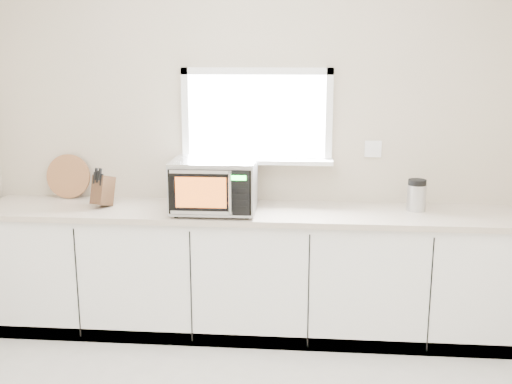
# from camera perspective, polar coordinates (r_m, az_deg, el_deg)

# --- Properties ---
(back_wall) EXTENTS (4.00, 0.17, 2.70)m
(back_wall) POSITION_cam_1_polar(r_m,az_deg,el_deg) (4.44, 0.09, 4.83)
(back_wall) COLOR beige
(back_wall) RESTS_ON ground
(cabinets) EXTENTS (3.92, 0.60, 0.88)m
(cabinets) POSITION_cam_1_polar(r_m,az_deg,el_deg) (4.38, -0.25, -7.77)
(cabinets) COLOR white
(cabinets) RESTS_ON ground
(countertop) EXTENTS (3.92, 0.64, 0.04)m
(countertop) POSITION_cam_1_polar(r_m,az_deg,el_deg) (4.23, -0.27, -1.97)
(countertop) COLOR beige
(countertop) RESTS_ON cabinets
(microwave) EXTENTS (0.58, 0.48, 0.37)m
(microwave) POSITION_cam_1_polar(r_m,az_deg,el_deg) (4.13, -3.99, 0.67)
(microwave) COLOR black
(microwave) RESTS_ON countertop
(knife_block) EXTENTS (0.15, 0.22, 0.29)m
(knife_block) POSITION_cam_1_polar(r_m,az_deg,el_deg) (4.42, -14.39, 0.20)
(knife_block) COLOR #442B18
(knife_block) RESTS_ON countertop
(cutting_board) EXTENTS (0.34, 0.08, 0.33)m
(cutting_board) POSITION_cam_1_polar(r_m,az_deg,el_deg) (4.77, -17.44, 1.44)
(cutting_board) COLOR #99583B
(cutting_board) RESTS_ON countertop
(coffee_grinder) EXTENTS (0.14, 0.14, 0.23)m
(coffee_grinder) POSITION_cam_1_polar(r_m,az_deg,el_deg) (4.33, 15.04, -0.27)
(coffee_grinder) COLOR #AEB0B5
(coffee_grinder) RESTS_ON countertop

